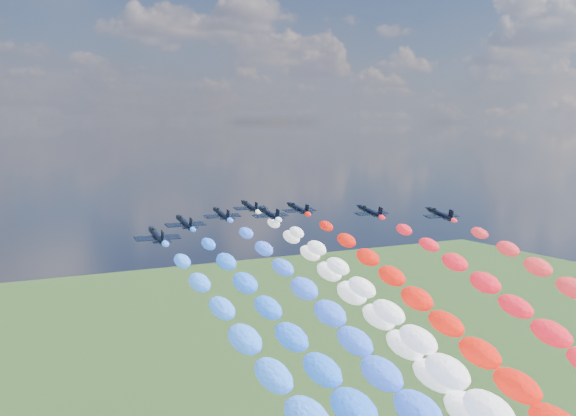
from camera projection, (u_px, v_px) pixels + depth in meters
jet_0 at (157, 236)px, 138.31m from camera, size 9.02×11.91×4.36m
jet_1 at (185, 223)px, 156.26m from camera, size 8.64×11.64×4.36m
trail_1 at (334, 410)px, 106.98m from camera, size 6.53×115.06×44.87m
jet_2 at (222, 214)px, 170.56m from camera, size 8.73×11.70×4.36m
trail_2 at (368, 377)px, 121.29m from camera, size 6.53×115.06×44.87m
jet_3 at (269, 214)px, 171.50m from camera, size 8.66×11.66×4.36m
trail_3 at (434, 375)px, 122.22m from camera, size 6.53×115.06×44.87m
jet_4 at (250, 206)px, 186.22m from camera, size 8.65×11.65×4.36m
trail_4 at (390, 347)px, 136.94m from camera, size 6.53×115.06×44.87m
jet_5 at (298, 209)px, 181.39m from camera, size 8.87×11.80×4.36m
trail_5 at (461, 356)px, 132.12m from camera, size 6.53×115.06×44.87m
jet_6 at (370, 212)px, 175.57m from camera, size 8.69×11.67×4.36m
trail_6 at (569, 366)px, 126.30m from camera, size 6.53×115.06×44.87m
jet_7 at (440, 214)px, 170.65m from camera, size 8.81×11.76×4.36m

